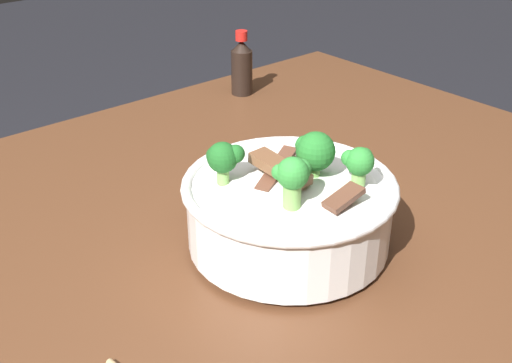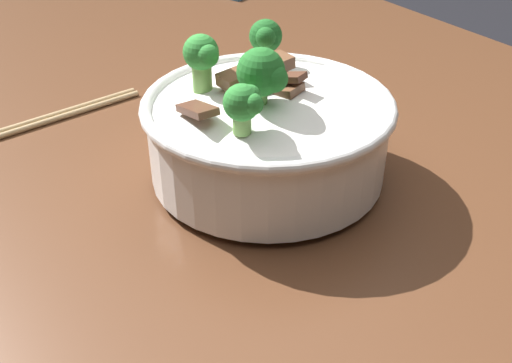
% 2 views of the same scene
% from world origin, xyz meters
% --- Properties ---
extents(dining_table, '(1.56, 1.01, 0.79)m').
position_xyz_m(dining_table, '(0.00, 0.00, 0.69)').
color(dining_table, '#56331E').
rests_on(dining_table, ground).
extents(rice_bowl, '(0.25, 0.25, 0.15)m').
position_xyz_m(rice_bowl, '(0.18, -0.03, 0.86)').
color(rice_bowl, white).
rests_on(rice_bowl, dining_table).
extents(chopsticks_pair, '(0.04, 0.23, 0.01)m').
position_xyz_m(chopsticks_pair, '(-0.07, -0.18, 0.80)').
color(chopsticks_pair, tan).
rests_on(chopsticks_pair, dining_table).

